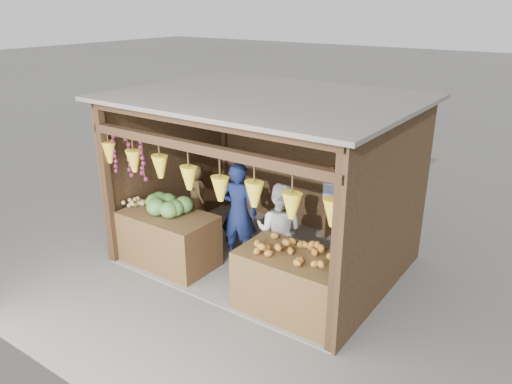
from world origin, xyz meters
TOP-DOWN VIEW (x-y plane):
  - ground at (0.00, 0.00)m, footprint 80.00×80.00m
  - stall_structure at (-0.03, -0.04)m, footprint 4.30×3.30m
  - back_shelf at (1.05, 1.28)m, footprint 1.25×0.32m
  - counter_left at (-1.15, -0.98)m, footprint 1.48×0.85m
  - counter_right at (1.16, -1.01)m, footprint 1.50×0.85m
  - stool at (-1.53, 0.10)m, footprint 0.34×0.34m
  - man_standing at (-0.33, -0.24)m, footprint 0.68×0.54m
  - woman_standing at (0.46, -0.29)m, footprint 0.85×0.73m
  - vendor_seated at (-1.53, 0.10)m, footprint 0.56×0.51m
  - melon_pile at (-1.20, -0.92)m, footprint 1.00×0.50m
  - tanfruit_pile at (-1.81, -1.03)m, footprint 0.34×0.40m
  - mango_pile at (1.21, -0.99)m, footprint 1.40×0.64m

SIDE VIEW (x-z plane):
  - ground at x=0.00m, z-range 0.00..0.00m
  - stool at x=-1.53m, z-range 0.00..0.32m
  - counter_left at x=-1.15m, z-range 0.00..0.85m
  - counter_right at x=1.16m, z-range 0.00..0.86m
  - woman_standing at x=0.46m, z-range 0.00..1.49m
  - vendor_seated at x=-1.53m, z-range 0.32..1.29m
  - man_standing at x=-0.33m, z-range 0.00..1.65m
  - back_shelf at x=1.05m, z-range 0.21..1.54m
  - tanfruit_pile at x=-1.81m, z-range 0.85..0.98m
  - mango_pile at x=1.21m, z-range 0.86..1.08m
  - melon_pile at x=-1.20m, z-range 0.85..1.17m
  - stall_structure at x=-0.03m, z-range 0.34..3.00m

